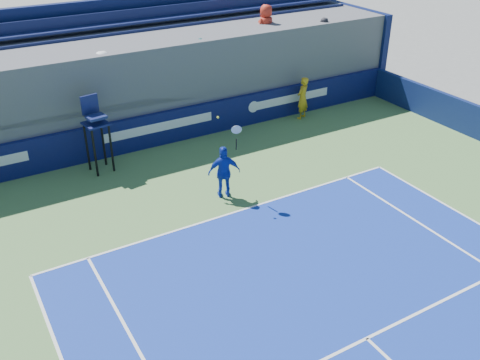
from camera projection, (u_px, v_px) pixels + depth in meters
ball_person at (303, 98)px, 20.66m from camera, size 0.71×0.61×1.65m
back_hoarding at (159, 129)px, 18.62m from camera, size 20.40×0.21×1.20m
umpire_chair at (96, 126)px, 16.49m from camera, size 0.80×0.80×2.48m
tennis_player at (224, 172)px, 15.39m from camera, size 1.01×0.71×2.57m
stadium_seating at (135, 79)px, 19.57m from camera, size 21.00×4.05×4.40m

